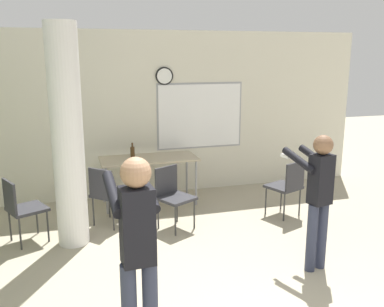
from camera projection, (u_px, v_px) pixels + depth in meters
The scene contains 10 objects.
wall_back at pixel (144, 115), 7.31m from camera, with size 8.00×0.15×2.80m.
support_pillar at pixel (67, 138), 5.30m from camera, with size 0.39×0.39×2.80m.
folding_table at pixel (149, 161), 6.91m from camera, with size 1.55×0.69×0.78m.
bottle_on_table at pixel (132, 152), 6.94m from camera, with size 0.07×0.07×0.23m.
chair_table_left at pixel (107, 192), 6.06m from camera, with size 0.62×0.62×0.87m.
chair_near_pillar at pixel (21, 206), 5.49m from camera, with size 0.59×0.59×0.87m.
chair_mid_room at pixel (287, 184), 6.41m from camera, with size 0.57×0.57×0.87m.
chair_table_front at pixel (173, 193), 6.00m from camera, with size 0.60×0.60×0.87m.
person_playing_side at pixel (318, 192), 4.75m from camera, with size 0.44×0.61×1.57m.
person_playing_front at pixel (137, 244), 3.27m from camera, with size 0.39×0.66×1.69m.
Camera 1 is at (-1.25, -2.14, 2.42)m, focal length 40.00 mm.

